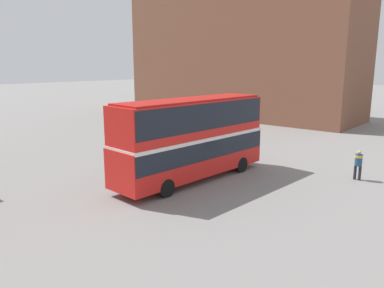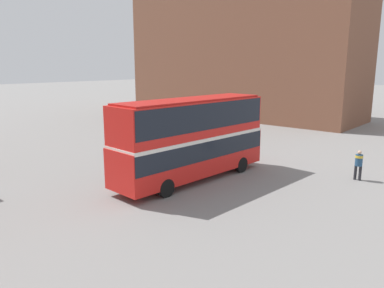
# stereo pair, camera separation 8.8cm
# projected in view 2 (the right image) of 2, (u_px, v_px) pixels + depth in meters

# --- Properties ---
(ground_plane) EXTENTS (240.00, 240.00, 0.00)m
(ground_plane) POSITION_uv_depth(u_px,v_px,m) (179.00, 177.00, 22.43)
(ground_plane) COLOR gray
(building_row_right) EXTENTS (10.24, 30.70, 18.49)m
(building_row_right) POSITION_uv_depth(u_px,v_px,m) (241.00, 44.00, 48.22)
(building_row_right) COLOR brown
(building_row_right) RESTS_ON ground_plane
(double_decker_bus) EXTENTS (10.35, 3.13, 4.74)m
(double_decker_bus) POSITION_uv_depth(u_px,v_px,m) (192.00, 134.00, 21.43)
(double_decker_bus) COLOR red
(double_decker_bus) RESTS_ON ground_plane
(pedestrian_foreground) EXTENTS (0.44, 0.44, 1.77)m
(pedestrian_foreground) POSITION_uv_depth(u_px,v_px,m) (359.00, 162.00, 21.68)
(pedestrian_foreground) COLOR #232328
(pedestrian_foreground) RESTS_ON ground_plane
(parked_car_kerb_far) EXTENTS (4.34, 1.95, 1.64)m
(parked_car_kerb_far) POSITION_uv_depth(u_px,v_px,m) (188.00, 132.00, 32.77)
(parked_car_kerb_far) COLOR navy
(parked_car_kerb_far) RESTS_ON ground_plane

